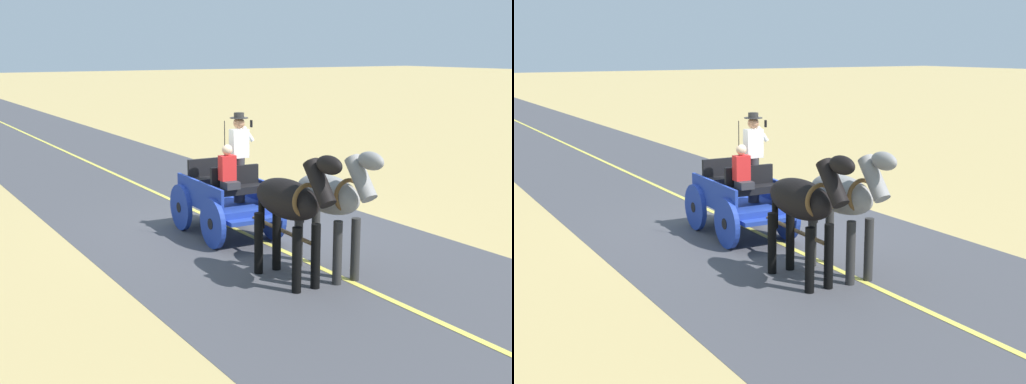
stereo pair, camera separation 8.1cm
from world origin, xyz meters
TOP-DOWN VIEW (x-y plane):
  - ground_plane at (0.00, 0.00)m, footprint 200.00×200.00m
  - road_surface at (0.00, 0.00)m, footprint 6.54×160.00m
  - road_centre_stripe at (0.00, 0.00)m, footprint 0.12×160.00m
  - horse_drawn_carriage at (0.35, 0.35)m, footprint 1.50×4.51m
  - horse_near_side at (0.08, 3.39)m, footprint 0.57×2.13m
  - horse_off_side at (0.86, 3.36)m, footprint 0.59×2.13m

SIDE VIEW (x-z plane):
  - ground_plane at x=0.00m, z-range 0.00..0.00m
  - road_surface at x=0.00m, z-range 0.00..0.01m
  - road_centre_stripe at x=0.00m, z-range 0.01..0.01m
  - horse_drawn_carriage at x=0.35m, z-range -0.43..2.07m
  - horse_near_side at x=0.08m, z-range 0.22..2.43m
  - horse_off_side at x=0.86m, z-range 0.22..2.43m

